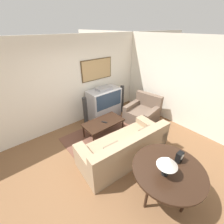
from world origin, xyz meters
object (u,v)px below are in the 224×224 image
armchair (143,113)px  mantel_clock (179,157)px  table_lamp (168,162)px  speaker_tower_right (122,99)px  couch (124,148)px  tv (104,103)px  coffee_table (104,123)px  console_table (168,171)px  speaker_tower_left (86,113)px

armchair → mantel_clock: 2.56m
table_lamp → speaker_tower_right: size_ratio=0.39×
table_lamp → mantel_clock: (0.43, -0.00, -0.20)m
couch → tv: bearing=-109.5°
table_lamp → speaker_tower_right: bearing=58.3°
table_lamp → armchair: bearing=46.6°
table_lamp → mantel_clock: size_ratio=1.89×
mantel_clock → speaker_tower_right: size_ratio=0.20×
speaker_tower_right → mantel_clock: bearing=-115.3°
mantel_clock → coffee_table: bearing=90.4°
coffee_table → console_table: console_table is taller
armchair → speaker_tower_left: (-1.64, 0.97, 0.19)m
coffee_table → couch: bearing=-99.5°
tv → coffee_table: (-0.63, -0.79, -0.12)m
speaker_tower_left → tv: bearing=3.8°
couch → armchair: size_ratio=2.02×
speaker_tower_right → tv: bearing=176.2°
armchair → speaker_tower_left: 1.92m
couch → console_table: bearing=89.9°
couch → speaker_tower_left: size_ratio=2.20×
coffee_table → mantel_clock: (0.01, -2.25, 0.44)m
console_table → speaker_tower_right: (1.69, 2.97, -0.21)m
couch → mantel_clock: (0.19, -1.18, 0.54)m
table_lamp → mantel_clock: 0.47m
armchair → speaker_tower_left: speaker_tower_left is taller
coffee_table → table_lamp: 2.37m
coffee_table → speaker_tower_left: bearing=101.8°
armchair → console_table: 2.69m
couch → mantel_clock: size_ratio=10.79×
speaker_tower_right → armchair: bearing=-86.2°
coffee_table → tv: bearing=51.2°
armchair → speaker_tower_right: bearing=174.5°
armchair → coffee_table: 1.51m
mantel_clock → armchair: bearing=53.8°
armchair → table_lamp: bearing=-52.7°
console_table → speaker_tower_left: speaker_tower_left is taller
mantel_clock → speaker_tower_left: size_ratio=0.20×
armchair → speaker_tower_right: (-0.06, 0.97, 0.19)m
armchair → mantel_clock: bearing=-45.5°
armchair → couch: bearing=-72.7°
armchair → speaker_tower_left: bearing=-129.9°
table_lamp → coffee_table: bearing=79.5°
couch → speaker_tower_right: bearing=-127.5°
coffee_table → table_lamp: (-0.42, -2.25, 0.63)m
console_table → speaker_tower_left: (0.11, 2.97, -0.21)m
speaker_tower_right → couch: bearing=-131.6°
couch → speaker_tower_left: speaker_tower_left is taller
coffee_table → speaker_tower_right: speaker_tower_right is taller
coffee_table → mantel_clock: bearing=-89.6°
tv → mantel_clock: tv is taller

